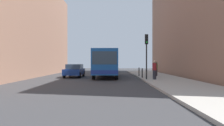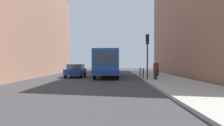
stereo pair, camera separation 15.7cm
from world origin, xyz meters
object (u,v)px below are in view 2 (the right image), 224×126
(car_beside_bus, at_px, (76,70))
(car_behind_bus, at_px, (113,68))
(bus, at_px, (108,62))
(pedestrian_mid_sidewalk, at_px, (157,68))
(bollard_near, at_px, (143,73))
(pedestrian_near_signal, at_px, (155,70))
(bollard_mid, at_px, (140,72))
(pedestrian_far_sidewalk, at_px, (157,69))
(traffic_light, at_px, (147,48))

(car_beside_bus, distance_m, car_behind_bus, 13.28)
(bus, distance_m, pedestrian_mid_sidewalk, 5.67)
(bollard_near, bearing_deg, car_behind_bus, 101.54)
(car_behind_bus, distance_m, pedestrian_mid_sidewalk, 13.71)
(bollard_near, height_order, pedestrian_near_signal, pedestrian_near_signal)
(bollard_mid, distance_m, pedestrian_mid_sidewalk, 1.90)
(pedestrian_far_sidewalk, bearing_deg, bus, -80.88)
(bollard_near, height_order, bollard_mid, same)
(bollard_near, relative_size, pedestrian_near_signal, 0.56)
(bus, bearing_deg, bollard_mid, 168.52)
(bus, bearing_deg, pedestrian_mid_sidewalk, 171.01)
(car_beside_bus, bearing_deg, bus, -167.56)
(bus, distance_m, traffic_light, 6.80)
(pedestrian_near_signal, bearing_deg, traffic_light, -96.84)
(pedestrian_near_signal, distance_m, pedestrian_far_sidewalk, 6.27)
(car_beside_bus, xyz_separation_m, pedestrian_mid_sidewalk, (9.14, -0.16, 0.24))
(bus, distance_m, pedestrian_far_sidewalk, 5.94)
(car_behind_bus, bearing_deg, bollard_near, 101.41)
(car_beside_bus, height_order, car_behind_bus, same)
(pedestrian_mid_sidewalk, bearing_deg, bollard_mid, 104.38)
(car_behind_bus, distance_m, pedestrian_near_signal, 17.92)
(pedestrian_near_signal, bearing_deg, car_behind_bus, -163.21)
(car_beside_bus, height_order, pedestrian_near_signal, pedestrian_near_signal)
(bollard_mid, bearing_deg, car_beside_bus, 179.81)
(car_behind_bus, height_order, bollard_near, car_behind_bus)
(car_beside_bus, height_order, bollard_mid, car_beside_bus)
(car_behind_bus, height_order, bollard_mid, car_behind_bus)
(pedestrian_mid_sidewalk, bearing_deg, bollard_near, 162.05)
(bollard_mid, distance_m, pedestrian_near_signal, 4.93)
(car_beside_bus, xyz_separation_m, bollard_near, (7.29, -2.65, -0.16))
(pedestrian_mid_sidewalk, bearing_deg, bus, 99.31)
(bollard_near, relative_size, bollard_mid, 1.00)
(pedestrian_near_signal, bearing_deg, car_beside_bus, -116.91)
(traffic_light, bearing_deg, car_behind_bus, 100.50)
(bus, height_order, bollard_mid, bus)
(bus, distance_m, car_beside_bus, 3.79)
(bus, xyz_separation_m, pedestrian_near_signal, (4.50, -5.63, -0.72))
(traffic_light, bearing_deg, pedestrian_far_sidewalk, 70.83)
(bollard_near, relative_size, pedestrian_mid_sidewalk, 0.55)
(car_beside_bus, relative_size, pedestrian_near_signal, 2.59)
(bollard_near, height_order, pedestrian_mid_sidewalk, pedestrian_mid_sidewalk)
(bollard_mid, height_order, pedestrian_mid_sidewalk, pedestrian_mid_sidewalk)
(car_beside_bus, bearing_deg, pedestrian_mid_sidewalk, 179.55)
(traffic_light, relative_size, pedestrian_far_sidewalk, 2.59)
(traffic_light, relative_size, bollard_mid, 4.32)
(car_behind_bus, distance_m, bollard_mid, 13.01)
(bollard_near, bearing_deg, pedestrian_near_signal, -70.16)
(traffic_light, xyz_separation_m, bollard_mid, (-0.10, 4.72, -2.38))
(car_beside_bus, bearing_deg, bollard_mid, -179.61)
(car_beside_bus, xyz_separation_m, traffic_light, (7.39, -4.74, 2.22))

